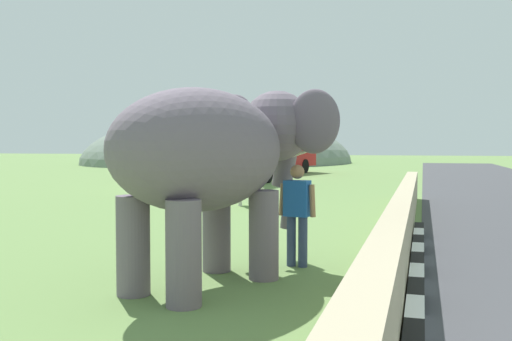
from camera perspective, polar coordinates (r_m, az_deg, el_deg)
The scene contains 7 objects.
barrier_parapet at distance 7.26m, azimuth 13.86°, elevation -9.10°, with size 28.00×0.36×1.00m, color tan.
elephant at distance 7.90m, azimuth -3.88°, elevation 1.85°, with size 4.07×3.02×2.87m.
person_handler at distance 8.95m, azimuth 4.28°, elevation -4.07°, with size 0.30×0.64×1.66m.
bus_white at distance 26.65m, azimuth -3.44°, elevation 2.84°, with size 9.47×3.33×3.50m.
bus_red at distance 37.41m, azimuth 1.24°, elevation 2.77°, with size 10.13×4.97×3.50m.
cow_near at distance 17.60m, azimuth -0.58°, elevation -0.97°, with size 1.67×1.60×1.23m.
hill_east at distance 64.13m, azimuth -3.46°, elevation 0.83°, with size 36.79×29.43×10.92m.
Camera 1 is at (-5.10, 3.59, 1.96)m, focal length 38.66 mm.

